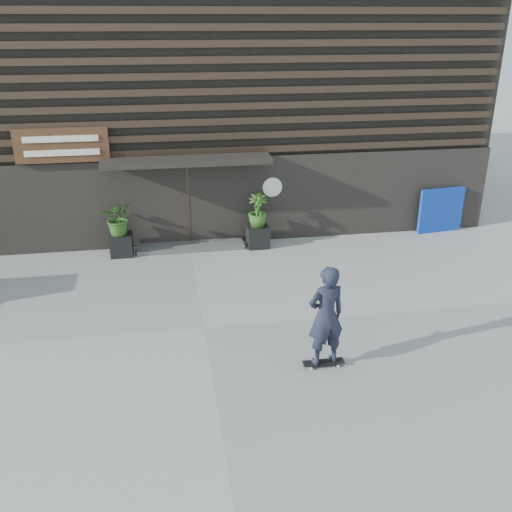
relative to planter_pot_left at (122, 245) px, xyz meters
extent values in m
plane|color=#999791|center=(1.90, -4.40, -0.30)|extent=(80.00, 80.00, 0.00)
cube|color=#474745|center=(1.90, 0.20, -0.24)|extent=(3.00, 0.80, 0.12)
cube|color=black|center=(0.00, 0.00, 0.00)|extent=(0.60, 0.60, 0.60)
imported|color=#2D591E|center=(0.00, 0.00, 0.78)|extent=(0.86, 0.75, 0.96)
cube|color=black|center=(3.80, 0.00, 0.00)|extent=(0.60, 0.60, 0.60)
imported|color=#2D591E|center=(3.80, 0.00, 0.78)|extent=(0.54, 0.54, 0.96)
cube|color=#0C2EA2|center=(9.47, 0.30, 0.38)|extent=(1.45, 0.30, 1.36)
cube|color=black|center=(1.90, 5.60, 3.70)|extent=(18.00, 10.00, 8.00)
cube|color=black|center=(1.90, 0.54, 0.95)|extent=(18.00, 0.12, 2.50)
cube|color=#38281E|center=(1.90, 0.48, 2.40)|extent=(17.60, 0.08, 0.18)
cube|color=#38281E|center=(1.90, 0.48, 2.79)|extent=(17.60, 0.08, 0.18)
cube|color=#38281E|center=(1.90, 0.48, 3.18)|extent=(17.60, 0.08, 0.18)
cube|color=#38281E|center=(1.90, 0.48, 3.58)|extent=(17.60, 0.08, 0.18)
cube|color=#38281E|center=(1.90, 0.48, 3.97)|extent=(17.60, 0.08, 0.18)
cube|color=#38281E|center=(1.90, 0.48, 4.36)|extent=(17.60, 0.08, 0.18)
cube|color=#38281E|center=(1.90, 0.48, 4.75)|extent=(17.60, 0.08, 0.18)
cube|color=#38281E|center=(1.90, 0.48, 5.15)|extent=(17.60, 0.08, 0.18)
cube|color=#38281E|center=(1.90, 0.48, 5.54)|extent=(17.60, 0.08, 0.18)
cube|color=#38281E|center=(1.90, 0.48, 5.93)|extent=(17.60, 0.08, 0.18)
cube|color=black|center=(1.90, 0.10, 2.25)|extent=(4.50, 1.00, 0.15)
cube|color=black|center=(1.90, 0.70, 0.85)|extent=(2.40, 0.30, 2.30)
cube|color=#38281E|center=(1.90, 0.52, 0.85)|extent=(0.06, 0.10, 2.30)
cube|color=#472B19|center=(-1.30, 0.40, 2.70)|extent=(2.40, 0.10, 0.90)
cube|color=beige|center=(-1.30, 0.33, 2.88)|extent=(1.90, 0.02, 0.16)
cube|color=beige|center=(-1.30, 0.33, 2.52)|extent=(1.90, 0.02, 0.16)
cylinder|color=white|center=(4.30, 0.46, 1.30)|extent=(0.56, 0.03, 0.56)
cube|color=black|center=(4.00, -6.20, -0.21)|extent=(0.78, 0.20, 0.02)
cylinder|color=beige|center=(3.74, -6.30, -0.27)|extent=(0.06, 0.03, 0.06)
cylinder|color=#ACADA8|center=(3.74, -6.10, -0.27)|extent=(0.06, 0.03, 0.06)
cylinder|color=#B2B3AE|center=(4.26, -6.30, -0.27)|extent=(0.06, 0.03, 0.06)
cylinder|color=#AFAFAA|center=(4.26, -6.10, -0.27)|extent=(0.06, 0.03, 0.06)
imported|color=black|center=(4.00, -6.20, 0.77)|extent=(0.79, 0.60, 1.95)
camera|label=1|loc=(1.25, -14.97, 5.77)|focal=40.03mm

